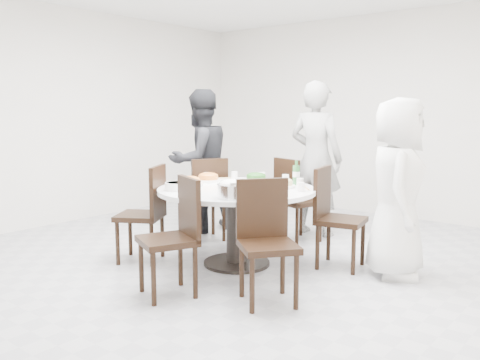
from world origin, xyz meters
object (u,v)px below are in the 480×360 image
Objects in this scene: chair_s at (167,238)px; chair_n at (299,200)px; chair_se at (268,243)px; beverage_bottle at (296,173)px; diner_right at (397,188)px; soup_bowl at (178,186)px; chair_nw at (204,199)px; rice_bowl at (234,191)px; dining_table at (237,226)px; chair_ne at (341,218)px; diner_left at (200,161)px; chair_sw at (140,214)px; diner_middle at (316,159)px.

chair_n is at bearing 117.11° from chair_s.
beverage_bottle is (-0.49, 1.13, 0.40)m from chair_se.
soup_bowl is at bearing 99.37° from diner_right.
rice_bowl is at bearing 79.26° from chair_nw.
chair_ne reaches higher than dining_table.
chair_n is 0.55× the size of diner_left.
chair_s is 0.68m from rice_bowl.
diner_right reaches higher than chair_sw.
dining_table is at bearing 126.97° from rice_bowl.
chair_ne is at bearing 34.25° from dining_table.
rice_bowl is 1.18× the size of soup_bowl.
chair_ne is 2.08m from diner_left.
chair_sw is 4.04× the size of soup_bowl.
chair_ne is 1.00× the size of chair_nw.
diner_middle is 1.39m from diner_left.
chair_s is at bearing -114.05° from rice_bowl.
chair_s is (-0.72, -1.54, 0.00)m from chair_ne.
chair_se is 2.49m from diner_left.
chair_s is 2.22m from diner_left.
diner_right is at bearing 144.64° from diner_middle.
chair_se is 2.34m from diner_middle.
chair_n is at bearing 91.58° from diner_middle.
chair_ne is at bearing 3.68° from beverage_bottle.
beverage_bottle is at bearing 73.02° from diner_right.
rice_bowl is at bearing 62.40° from chair_sw.
chair_nw is at bearing 153.76° from chair_sw.
diner_middle is at bearing 128.46° from chair_sw.
diner_right is (1.33, -0.49, 0.32)m from chair_n.
chair_nw is 1.00× the size of chair_sw.
dining_table is at bearing 91.56° from chair_se.
chair_nw is at bearing 60.13° from diner_left.
chair_nw is at bearing 142.49° from rice_bowl.
beverage_bottle is (0.35, -0.61, 0.40)m from chair_n.
beverage_bottle is at bearing 108.20° from diner_middle.
chair_n is 1.00× the size of chair_s.
diner_left is (-1.20, -0.37, 0.39)m from chair_n.
chair_se is 1.29m from beverage_bottle.
rice_bowl is at bearing 61.97° from diner_left.
chair_sw is at bearing -148.08° from dining_table.
diner_middle is (-1.36, 0.88, 0.11)m from diner_right.
chair_nw is 1.00× the size of chair_se.
dining_table is 1.03m from chair_nw.
chair_se is at bearing 109.63° from diner_middle.
beverage_bottle is (0.24, 1.50, 0.40)m from chair_s.
rice_bowl is 1.14× the size of beverage_bottle.
diner_middle reaches higher than chair_n.
dining_table is 1.58× the size of chair_se.
dining_table is 1.52m from diner_right.
soup_bowl is (0.88, -1.22, -0.08)m from diner_left.
soup_bowl is (-0.43, 0.53, 0.31)m from chair_s.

